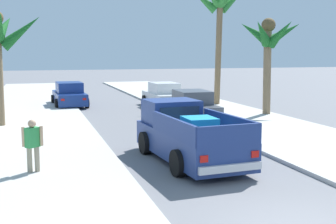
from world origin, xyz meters
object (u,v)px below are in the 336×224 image
object	(u,v)px
car_left_mid	(192,107)
car_right_mid	(69,95)
car_right_near	(164,96)
pickup_truck	(187,136)
pedestrian	(33,144)
palm_tree_left_back	(219,7)
palm_tree_left_fore	(270,40)

from	to	relation	value
car_left_mid	car_right_mid	xyz separation A→B (m)	(-5.38, 7.97, 0.00)
car_right_mid	car_right_near	bearing A→B (deg)	-20.19
pickup_truck	car_right_mid	world-z (taller)	pickup_truck
pickup_truck	pedestrian	xyz separation A→B (m)	(-4.69, -0.48, 0.12)
car_right_near	palm_tree_left_back	xyz separation A→B (m)	(3.45, -0.53, 5.52)
car_left_mid	car_right_mid	world-z (taller)	same
car_right_mid	palm_tree_left_fore	size ratio (longest dim) A/B	0.83
car_right_near	palm_tree_left_fore	bearing A→B (deg)	-51.38
pickup_truck	palm_tree_left_back	xyz separation A→B (m)	(6.60, 12.97, 5.44)
car_left_mid	car_right_mid	size ratio (longest dim) A/B	1.00
palm_tree_left_back	pedestrian	size ratio (longest dim) A/B	4.78
pedestrian	pickup_truck	bearing A→B (deg)	5.80
pedestrian	car_right_near	bearing A→B (deg)	60.68
palm_tree_left_fore	pedestrian	distance (m)	15.21
palm_tree_left_back	car_right_near	bearing A→B (deg)	171.30
pickup_truck	pedestrian	world-z (taller)	pickup_truck
car_right_near	pedestrian	distance (m)	16.03
pickup_truck	car_right_mid	size ratio (longest dim) A/B	1.23
car_right_mid	palm_tree_left_fore	distance (m)	12.87
palm_tree_left_fore	car_left_mid	bearing A→B (deg)	-173.41
car_right_near	car_right_mid	world-z (taller)	same
car_right_mid	pedestrian	size ratio (longest dim) A/B	2.72
pickup_truck	pedestrian	distance (m)	4.72
pickup_truck	car_right_near	xyz separation A→B (m)	(3.16, 13.50, -0.08)
pickup_truck	car_left_mid	bearing A→B (deg)	69.18
palm_tree_left_back	pedestrian	distance (m)	18.35
palm_tree_left_fore	car_right_near	bearing A→B (deg)	128.62
car_right_near	car_left_mid	distance (m)	5.90
pickup_truck	palm_tree_left_fore	bearing A→B (deg)	47.51
car_left_mid	car_right_near	bearing A→B (deg)	87.42
pickup_truck	pedestrian	bearing A→B (deg)	-174.20
pickup_truck	car_right_near	distance (m)	13.86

